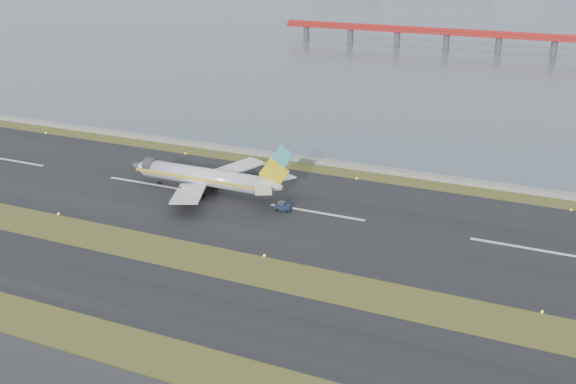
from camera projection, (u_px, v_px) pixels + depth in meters
ground at (243, 275)px, 115.72m from camera, size 1000.00×1000.00×0.00m
taxiway_strip at (204, 307)px, 105.50m from camera, size 1000.00×18.00×0.10m
runway_strip at (317, 213)px, 141.22m from camera, size 1000.00×45.00×0.10m
seawall at (368, 168)px, 166.57m from camera, size 1000.00×2.50×1.00m
bay_water at (557, 11)px, 506.87m from camera, size 1400.00×800.00×1.30m
red_pier at (555, 40)px, 317.78m from camera, size 260.00×5.00×10.20m
airliner at (208, 178)px, 150.78m from camera, size 38.52×32.89×12.80m
pushback_tug at (283, 207)px, 141.90m from camera, size 3.07×1.92×1.91m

